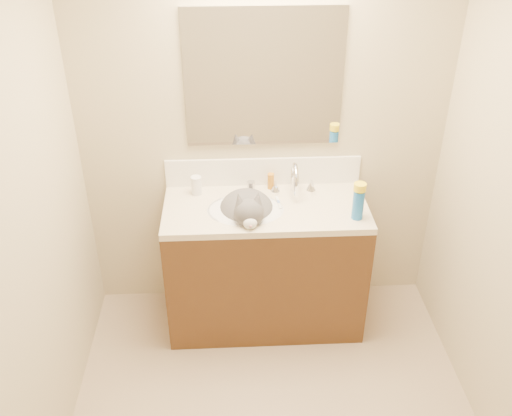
{
  "coord_description": "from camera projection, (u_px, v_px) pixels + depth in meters",
  "views": [
    {
      "loc": [
        -0.2,
        -1.87,
        2.61
      ],
      "look_at": [
        -0.06,
        0.92,
        0.88
      ],
      "focal_mm": 40.0,
      "sensor_mm": 36.0,
      "label": 1
    }
  ],
  "objects": [
    {
      "name": "silver_jar",
      "position": [
        251.0,
        186.0,
        3.49
      ],
      "size": [
        0.06,
        0.06,
        0.06
      ],
      "primitive_type": "cylinder",
      "rotation": [
        0.0,
        0.0,
        -0.3
      ],
      "color": "#B7B7BC",
      "rests_on": "counter_slab"
    },
    {
      "name": "mirror",
      "position": [
        264.0,
        79.0,
        3.21
      ],
      "size": [
        0.9,
        0.02,
        0.8
      ],
      "primitive_type": "cube",
      "color": "white",
      "rests_on": "room_shell"
    },
    {
      "name": "toothbrush",
      "position": [
        278.0,
        203.0,
        3.37
      ],
      "size": [
        0.03,
        0.14,
        0.01
      ],
      "primitive_type": "cube",
      "rotation": [
        0.0,
        0.0,
        0.09
      ],
      "color": "white",
      "rests_on": "counter_slab"
    },
    {
      "name": "basin",
      "position": [
        246.0,
        220.0,
        3.35
      ],
      "size": [
        0.45,
        0.36,
        0.14
      ],
      "primitive_type": "ellipsoid",
      "color": "white",
      "rests_on": "vanity_cabinet"
    },
    {
      "name": "pill_label",
      "position": [
        197.0,
        187.0,
        3.44
      ],
      "size": [
        0.07,
        0.07,
        0.04
      ],
      "primitive_type": "cylinder",
      "rotation": [
        0.0,
        0.0,
        0.26
      ],
      "color": "#DC4B24",
      "rests_on": "pill_bottle"
    },
    {
      "name": "backsplash",
      "position": [
        263.0,
        172.0,
        3.52
      ],
      "size": [
        1.2,
        0.02,
        0.18
      ],
      "primitive_type": "cube",
      "color": "white",
      "rests_on": "counter_slab"
    },
    {
      "name": "faucet",
      "position": [
        294.0,
        181.0,
        3.42
      ],
      "size": [
        0.28,
        0.2,
        0.21
      ],
      "color": "silver",
      "rests_on": "counter_slab"
    },
    {
      "name": "cat",
      "position": [
        247.0,
        212.0,
        3.32
      ],
      "size": [
        0.38,
        0.46,
        0.34
      ],
      "rotation": [
        0.0,
        0.0,
        0.05
      ],
      "color": "#4B484B",
      "rests_on": "basin"
    },
    {
      "name": "room_shell",
      "position": [
        284.0,
        199.0,
        2.18
      ],
      "size": [
        2.24,
        2.54,
        2.52
      ],
      "color": "#BBAC8B",
      "rests_on": "ground"
    },
    {
      "name": "pill_bottle",
      "position": [
        196.0,
        185.0,
        3.43
      ],
      "size": [
        0.08,
        0.08,
        0.12
      ],
      "primitive_type": "cylinder",
      "rotation": [
        0.0,
        0.0,
        0.26
      ],
      "color": "white",
      "rests_on": "counter_slab"
    },
    {
      "name": "spray_can",
      "position": [
        358.0,
        205.0,
        3.19
      ],
      "size": [
        0.08,
        0.08,
        0.18
      ],
      "primitive_type": "cylinder",
      "rotation": [
        0.0,
        0.0,
        -0.23
      ],
      "color": "blue",
      "rests_on": "counter_slab"
    },
    {
      "name": "spray_cap",
      "position": [
        360.0,
        187.0,
        3.13
      ],
      "size": [
        0.08,
        0.08,
        0.04
      ],
      "primitive_type": "cylinder",
      "rotation": [
        0.0,
        0.0,
        -0.23
      ],
      "color": "yellow",
      "rests_on": "spray_can"
    },
    {
      "name": "amber_bottle",
      "position": [
        271.0,
        181.0,
        3.49
      ],
      "size": [
        0.04,
        0.04,
        0.1
      ],
      "primitive_type": "cylinder",
      "rotation": [
        0.0,
        0.0,
        0.03
      ],
      "color": "#BF7416",
      "rests_on": "counter_slab"
    },
    {
      "name": "toothbrush_head",
      "position": [
        278.0,
        202.0,
        3.36
      ],
      "size": [
        0.02,
        0.03,
        0.01
      ],
      "primitive_type": "cube",
      "rotation": [
        0.0,
        0.0,
        0.09
      ],
      "color": "#5E7AC9",
      "rests_on": "counter_slab"
    },
    {
      "name": "vanity_cabinet",
      "position": [
        265.0,
        267.0,
        3.58
      ],
      "size": [
        1.2,
        0.55,
        0.82
      ],
      "primitive_type": "cube",
      "color": "#472A13",
      "rests_on": "ground"
    },
    {
      "name": "counter_slab",
      "position": [
        266.0,
        209.0,
        3.35
      ],
      "size": [
        1.2,
        0.55,
        0.04
      ],
      "primitive_type": "cube",
      "color": "beige",
      "rests_on": "vanity_cabinet"
    }
  ]
}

